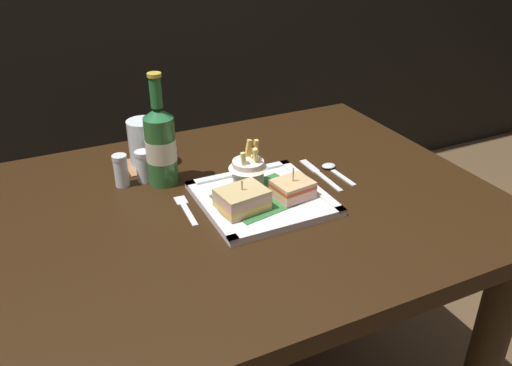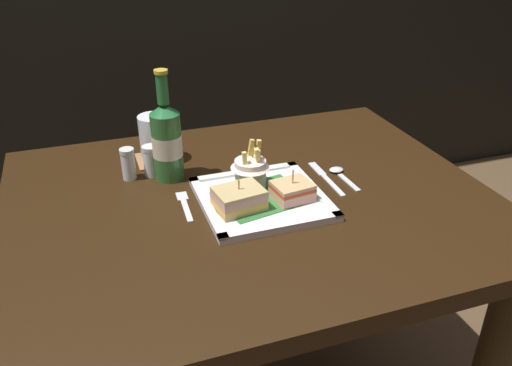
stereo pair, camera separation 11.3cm
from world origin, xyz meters
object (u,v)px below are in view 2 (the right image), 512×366
(water_glass, at_px, (155,140))
(fork, at_px, (185,204))
(knife, at_px, (325,177))
(sandwich_half_right, at_px, (292,191))
(square_plate, at_px, (262,199))
(dining_table, at_px, (251,249))
(spoon, at_px, (339,173))
(salt_shaker, at_px, (128,166))
(beer_bottle, at_px, (167,140))
(sandwich_half_left, at_px, (239,199))
(fries_cup, at_px, (250,168))
(pepper_shaker, at_px, (151,163))

(water_glass, relative_size, fork, 0.90)
(knife, bearing_deg, sandwich_half_right, -144.96)
(square_plate, height_order, knife, square_plate)
(dining_table, xyz_separation_m, spoon, (0.24, 0.03, 0.15))
(dining_table, distance_m, sandwich_half_right, 0.20)
(sandwich_half_right, distance_m, salt_shaker, 0.39)
(sandwich_half_right, distance_m, knife, 0.15)
(dining_table, bearing_deg, water_glass, 123.01)
(square_plate, distance_m, sandwich_half_right, 0.07)
(dining_table, distance_m, beer_bottle, 0.32)
(sandwich_half_right, height_order, water_glass, water_glass)
(sandwich_half_left, distance_m, salt_shaker, 0.31)
(fries_cup, bearing_deg, salt_shaker, 150.09)
(beer_bottle, distance_m, pepper_shaker, 0.08)
(salt_shaker, bearing_deg, fork, -59.53)
(fries_cup, distance_m, pepper_shaker, 0.25)
(water_glass, bearing_deg, beer_bottle, -82.84)
(fries_cup, relative_size, water_glass, 0.97)
(beer_bottle, relative_size, pepper_shaker, 3.45)
(beer_bottle, distance_m, water_glass, 0.11)
(salt_shaker, height_order, pepper_shaker, same)
(square_plate, xyz_separation_m, salt_shaker, (-0.26, 0.20, 0.03))
(fork, distance_m, spoon, 0.38)
(fork, xyz_separation_m, spoon, (0.38, 0.02, 0.00))
(sandwich_half_right, height_order, knife, sandwich_half_right)
(fries_cup, xyz_separation_m, spoon, (0.23, 0.00, -0.05))
(square_plate, bearing_deg, fork, 165.90)
(sandwich_half_right, distance_m, beer_bottle, 0.31)
(fries_cup, bearing_deg, pepper_shaker, 143.98)
(water_glass, bearing_deg, fork, -85.59)
(spoon, bearing_deg, beer_bottle, 162.93)
(fries_cup, height_order, beer_bottle, beer_bottle)
(square_plate, relative_size, beer_bottle, 1.01)
(dining_table, bearing_deg, salt_shaker, 144.10)
(water_glass, relative_size, salt_shaker, 1.50)
(salt_shaker, bearing_deg, knife, -18.54)
(fork, bearing_deg, salt_shaker, 120.47)
(knife, xyz_separation_m, salt_shaker, (-0.44, 0.15, 0.03))
(sandwich_half_left, bearing_deg, spoon, 17.27)
(salt_shaker, relative_size, pepper_shaker, 1.01)
(fork, bearing_deg, spoon, 2.83)
(square_plate, bearing_deg, knife, 17.58)
(knife, bearing_deg, spoon, 3.58)
(sandwich_half_right, bearing_deg, pepper_shaker, 138.94)
(sandwich_half_left, bearing_deg, dining_table, 52.01)
(fries_cup, distance_m, water_glass, 0.28)
(sandwich_half_left, xyz_separation_m, fries_cup, (0.05, 0.09, 0.02))
(square_plate, bearing_deg, pepper_shaker, 135.20)
(pepper_shaker, bearing_deg, sandwich_half_right, -41.06)
(spoon, distance_m, salt_shaker, 0.50)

